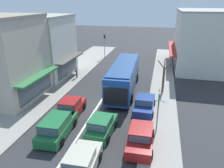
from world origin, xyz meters
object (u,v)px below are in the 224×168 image
at_px(wagon_queue_gap_filler, 57,126).
at_px(parked_sedan_kerb_front, 140,137).
at_px(hatchback_behind_bus_near, 71,107).
at_px(hatchback_adjacent_lane_trail, 102,126).
at_px(traffic_light_downstreet, 105,42).
at_px(street_tree_right, 163,78).
at_px(sedan_queue_far_back, 80,164).
at_px(city_bus, 124,75).
at_px(parked_sedan_kerb_second, 144,104).
at_px(directional_road_sign, 159,100).
at_px(pedestrian_with_handbag_near, 77,71).

bearing_deg(wagon_queue_gap_filler, parked_sedan_kerb_front, 1.07).
bearing_deg(parked_sedan_kerb_front, hatchback_behind_bus_near, 154.37).
bearing_deg(parked_sedan_kerb_front, wagon_queue_gap_filler, -178.93).
xyz_separation_m(hatchback_adjacent_lane_trail, traffic_light_downstreet, (-5.88, 23.34, 2.15)).
bearing_deg(street_tree_right, sedan_queue_far_back, -108.55).
xyz_separation_m(city_bus, parked_sedan_kerb_second, (2.77, -4.51, -1.22)).
distance_m(city_bus, directional_road_sign, 8.80).
xyz_separation_m(sedan_queue_far_back, pedestrian_with_handbag_near, (-6.59, 16.11, 0.40)).
relative_size(hatchback_adjacent_lane_trail, parked_sedan_kerb_second, 0.89).
relative_size(wagon_queue_gap_filler, parked_sedan_kerb_second, 1.08).
bearing_deg(hatchback_behind_bus_near, wagon_queue_gap_filler, -85.85).
bearing_deg(hatchback_behind_bus_near, pedestrian_with_handbag_near, 108.63).
height_order(city_bus, directional_road_sign, directional_road_sign).
bearing_deg(pedestrian_with_handbag_near, parked_sedan_kerb_front, -52.12).
xyz_separation_m(hatchback_behind_bus_near, directional_road_sign, (7.68, -1.03, 1.99)).
height_order(traffic_light_downstreet, pedestrian_with_handbag_near, traffic_light_downstreet).
bearing_deg(pedestrian_with_handbag_near, hatchback_behind_bus_near, -71.37).
height_order(directional_road_sign, street_tree_right, street_tree_right).
distance_m(traffic_light_downstreet, pedestrian_with_handbag_near, 11.70).
distance_m(hatchback_adjacent_lane_trail, wagon_queue_gap_filler, 3.41).
distance_m(wagon_queue_gap_filler, parked_sedan_kerb_front, 6.37).
relative_size(parked_sedan_kerb_front, traffic_light_downstreet, 1.01).
bearing_deg(hatchback_adjacent_lane_trail, pedestrian_with_handbag_near, 119.57).
relative_size(hatchback_adjacent_lane_trail, wagon_queue_gap_filler, 0.83).
distance_m(hatchback_adjacent_lane_trail, directional_road_sign, 4.81).
distance_m(hatchback_adjacent_lane_trail, parked_sedan_kerb_front, 3.17).
height_order(wagon_queue_gap_filler, pedestrian_with_handbag_near, pedestrian_with_handbag_near).
height_order(parked_sedan_kerb_front, pedestrian_with_handbag_near, pedestrian_with_handbag_near).
height_order(traffic_light_downstreet, directional_road_sign, traffic_light_downstreet).
xyz_separation_m(hatchback_adjacent_lane_trail, directional_road_sign, (4.15, 1.38, 1.99)).
relative_size(hatchback_behind_bus_near, sedan_queue_far_back, 0.88).
relative_size(city_bus, hatchback_adjacent_lane_trail, 2.89).
distance_m(parked_sedan_kerb_second, directional_road_sign, 4.06).
distance_m(hatchback_behind_bus_near, directional_road_sign, 8.00).
bearing_deg(parked_sedan_kerb_front, city_bus, 106.65).
distance_m(hatchback_behind_bus_near, pedestrian_with_handbag_near, 9.93).
bearing_deg(street_tree_right, wagon_queue_gap_filler, -127.09).
xyz_separation_m(wagon_queue_gap_filler, parked_sedan_kerb_front, (6.37, 0.12, -0.08)).
relative_size(parked_sedan_kerb_front, directional_road_sign, 1.18).
bearing_deg(street_tree_right, city_bus, -176.60).
height_order(parked_sedan_kerb_front, traffic_light_downstreet, traffic_light_downstreet).
xyz_separation_m(parked_sedan_kerb_second, directional_road_sign, (1.26, -3.27, 2.04)).
height_order(hatchback_behind_bus_near, street_tree_right, street_tree_right).
bearing_deg(street_tree_right, pedestrian_with_handbag_near, 167.97).
bearing_deg(hatchback_adjacent_lane_trail, city_bus, 89.31).
bearing_deg(traffic_light_downstreet, pedestrian_with_handbag_near, -94.06).
bearing_deg(pedestrian_with_handbag_near, parked_sedan_kerb_second, -36.73).
bearing_deg(street_tree_right, parked_sedan_kerb_front, -97.93).
bearing_deg(hatchback_adjacent_lane_trail, directional_road_sign, 18.44).
xyz_separation_m(wagon_queue_gap_filler, parked_sedan_kerb_second, (6.18, 5.54, -0.08)).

